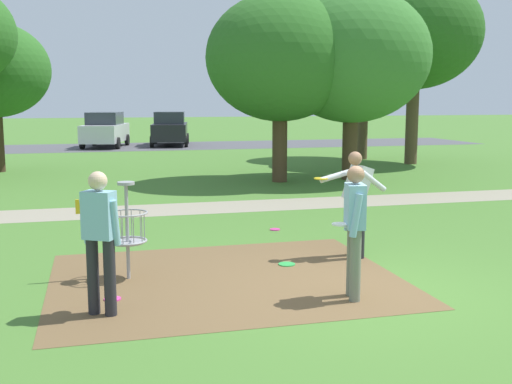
{
  "coord_description": "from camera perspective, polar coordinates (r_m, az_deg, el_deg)",
  "views": [
    {
      "loc": [
        -3.38,
        -7.3,
        2.53
      ],
      "look_at": [
        -0.83,
        2.56,
        1.0
      ],
      "focal_mm": 43.58,
      "sensor_mm": 36.0,
      "label": 1
    }
  ],
  "objects": [
    {
      "name": "tree_mid_right",
      "position": [
        19.82,
        8.79,
        12.2
      ],
      "size": [
        4.83,
        4.83,
        5.89
      ],
      "color": "#4C3823",
      "rests_on": "ground"
    },
    {
      "name": "player_waiting_left",
      "position": [
        10.04,
        9.2,
        -0.42
      ],
      "size": [
        1.16,
        0.42,
        1.71
      ],
      "color": "#232328",
      "rests_on": "ground"
    },
    {
      "name": "ground_plane",
      "position": [
        8.44,
        9.98,
        -9.04
      ],
      "size": [
        160.0,
        160.0,
        0.0
      ],
      "primitive_type": "plane",
      "color": "#47752D"
    },
    {
      "name": "frisbee_mid_grass",
      "position": [
        8.22,
        -13.03,
        -9.55
      ],
      "size": [
        0.22,
        0.22,
        0.02
      ],
      "primitive_type": "cylinder",
      "color": "#E53D99",
      "rests_on": "ground"
    },
    {
      "name": "parked_car_leftmost",
      "position": [
        33.84,
        -13.68,
        5.58
      ],
      "size": [
        2.71,
        4.5,
        1.84
      ],
      "color": "silver",
      "rests_on": "ground"
    },
    {
      "name": "player_throwing",
      "position": [
        7.46,
        -14.13,
        -3.82
      ],
      "size": [
        0.49,
        0.45,
        1.71
      ],
      "color": "#232328",
      "rests_on": "ground"
    },
    {
      "name": "parked_car_center_left",
      "position": [
        34.44,
        -7.9,
        5.79
      ],
      "size": [
        2.48,
        4.44,
        1.84
      ],
      "color": "black",
      "rests_on": "ground"
    },
    {
      "name": "tree_near_left",
      "position": [
        26.73,
        9.92,
        12.92
      ],
      "size": [
        4.1,
        4.1,
        6.4
      ],
      "color": "brown",
      "rests_on": "ground"
    },
    {
      "name": "tree_mid_center",
      "position": [
        25.21,
        14.41,
        13.93
      ],
      "size": [
        5.05,
        5.05,
        7.18
      ],
      "color": "brown",
      "rests_on": "ground"
    },
    {
      "name": "parking_lot_strip",
      "position": [
        33.99,
        -8.78,
        4.18
      ],
      "size": [
        36.0,
        6.0,
        0.01
      ],
      "primitive_type": "cube",
      "color": "#4C4C51",
      "rests_on": "ground"
    },
    {
      "name": "player_foreground_watching",
      "position": [
        7.92,
        9.01,
        -2.94
      ],
      "size": [
        0.43,
        0.49,
        1.71
      ],
      "color": "slate",
      "rests_on": "ground"
    },
    {
      "name": "tree_far_left",
      "position": [
        19.07,
        2.24,
        12.18
      ],
      "size": [
        4.49,
        4.49,
        5.66
      ],
      "color": "#4C3823",
      "rests_on": "ground"
    },
    {
      "name": "disc_golf_basket",
      "position": [
        8.92,
        -12.13,
        -3.13
      ],
      "size": [
        0.98,
        0.58,
        1.39
      ],
      "color": "#9E9EA3",
      "rests_on": "ground"
    },
    {
      "name": "gravel_path",
      "position": [
        14.79,
        -1.08,
        -1.3
      ],
      "size": [
        40.0,
        1.59,
        0.0
      ],
      "primitive_type": "cube",
      "color": "gray",
      "rests_on": "ground"
    },
    {
      "name": "dirt_tee_pad",
      "position": [
        8.9,
        -2.78,
        -7.95
      ],
      "size": [
        4.85,
        3.96,
        0.01
      ],
      "primitive_type": "cube",
      "color": "brown",
      "rests_on": "ground"
    },
    {
      "name": "frisbee_near_basket",
      "position": [
        9.63,
        2.84,
        -6.64
      ],
      "size": [
        0.26,
        0.26,
        0.02
      ],
      "primitive_type": "cylinder",
      "color": "green",
      "rests_on": "ground"
    },
    {
      "name": "frisbee_far_left",
      "position": [
        12.13,
        1.75,
        -3.45
      ],
      "size": [
        0.2,
        0.2,
        0.02
      ],
      "primitive_type": "cylinder",
      "color": "#E53D99",
      "rests_on": "ground"
    }
  ]
}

